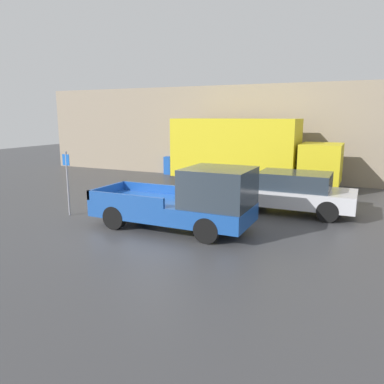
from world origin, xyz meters
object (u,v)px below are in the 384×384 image
at_px(pickup_truck, 189,201).
at_px(newspaper_box, 168,165).
at_px(car, 291,192).
at_px(parking_sign, 68,180).
at_px(delivery_truck, 247,151).

relative_size(pickup_truck, newspaper_box, 4.73).
bearing_deg(car, pickup_truck, -124.43).
height_order(pickup_truck, parking_sign, parking_sign).
distance_m(delivery_truck, parking_sign, 9.26).
bearing_deg(parking_sign, pickup_truck, 2.39).
distance_m(pickup_truck, parking_sign, 4.79).
height_order(car, newspaper_box, car).
bearing_deg(newspaper_box, pickup_truck, -58.30).
bearing_deg(car, delivery_truck, 125.44).
height_order(pickup_truck, car, pickup_truck).
distance_m(delivery_truck, newspaper_box, 6.11).
bearing_deg(delivery_truck, car, -54.56).
bearing_deg(parking_sign, delivery_truck, 62.71).
bearing_deg(car, newspaper_box, 144.20).
relative_size(pickup_truck, car, 1.12).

